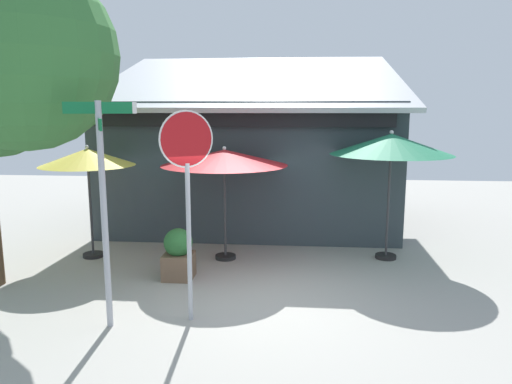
{
  "coord_description": "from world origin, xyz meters",
  "views": [
    {
      "loc": [
        0.57,
        -7.71,
        3.17
      ],
      "look_at": [
        -0.21,
        1.2,
        1.6
      ],
      "focal_mm": 33.29,
      "sensor_mm": 36.0,
      "label": 1
    }
  ],
  "objects_px": {
    "stop_sign": "(187,175)",
    "sidewalk_planter": "(178,254)",
    "street_sign_post": "(103,192)",
    "patio_umbrella_crimson_center": "(224,158)",
    "patio_umbrella_mustard_left": "(87,158)",
    "patio_umbrella_forest_green_right": "(391,145)"
  },
  "relations": [
    {
      "from": "stop_sign",
      "to": "sidewalk_planter",
      "type": "height_order",
      "value": "stop_sign"
    },
    {
      "from": "stop_sign",
      "to": "sidewalk_planter",
      "type": "bearing_deg",
      "value": 109.66
    },
    {
      "from": "stop_sign",
      "to": "patio_umbrella_crimson_center",
      "type": "bearing_deg",
      "value": 88.48
    },
    {
      "from": "street_sign_post",
      "to": "stop_sign",
      "type": "bearing_deg",
      "value": 15.38
    },
    {
      "from": "stop_sign",
      "to": "patio_umbrella_mustard_left",
      "type": "relative_size",
      "value": 1.3
    },
    {
      "from": "patio_umbrella_forest_green_right",
      "to": "sidewalk_planter",
      "type": "relative_size",
      "value": 2.82
    },
    {
      "from": "patio_umbrella_mustard_left",
      "to": "patio_umbrella_crimson_center",
      "type": "distance_m",
      "value": 2.89
    },
    {
      "from": "patio_umbrella_forest_green_right",
      "to": "sidewalk_planter",
      "type": "distance_m",
      "value": 4.84
    },
    {
      "from": "patio_umbrella_crimson_center",
      "to": "sidewalk_planter",
      "type": "height_order",
      "value": "patio_umbrella_crimson_center"
    },
    {
      "from": "stop_sign",
      "to": "patio_umbrella_mustard_left",
      "type": "distance_m",
      "value": 4.02
    },
    {
      "from": "street_sign_post",
      "to": "stop_sign",
      "type": "relative_size",
      "value": 1.04
    },
    {
      "from": "patio_umbrella_mustard_left",
      "to": "patio_umbrella_crimson_center",
      "type": "relative_size",
      "value": 0.92
    },
    {
      "from": "stop_sign",
      "to": "street_sign_post",
      "type": "bearing_deg",
      "value": -164.62
    },
    {
      "from": "street_sign_post",
      "to": "sidewalk_planter",
      "type": "bearing_deg",
      "value": 75.74
    },
    {
      "from": "street_sign_post",
      "to": "patio_umbrella_crimson_center",
      "type": "distance_m",
      "value": 3.53
    },
    {
      "from": "patio_umbrella_crimson_center",
      "to": "patio_umbrella_forest_green_right",
      "type": "relative_size",
      "value": 0.96
    },
    {
      "from": "street_sign_post",
      "to": "patio_umbrella_forest_green_right",
      "type": "bearing_deg",
      "value": 38.04
    },
    {
      "from": "stop_sign",
      "to": "sidewalk_planter",
      "type": "xyz_separation_m",
      "value": [
        -0.62,
        1.74,
        -1.75
      ]
    },
    {
      "from": "patio_umbrella_forest_green_right",
      "to": "stop_sign",
      "type": "bearing_deg",
      "value": -136.55
    },
    {
      "from": "stop_sign",
      "to": "patio_umbrella_forest_green_right",
      "type": "height_order",
      "value": "stop_sign"
    },
    {
      "from": "patio_umbrella_mustard_left",
      "to": "sidewalk_planter",
      "type": "height_order",
      "value": "patio_umbrella_mustard_left"
    },
    {
      "from": "patio_umbrella_mustard_left",
      "to": "sidewalk_planter",
      "type": "bearing_deg",
      "value": -27.58
    }
  ]
}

